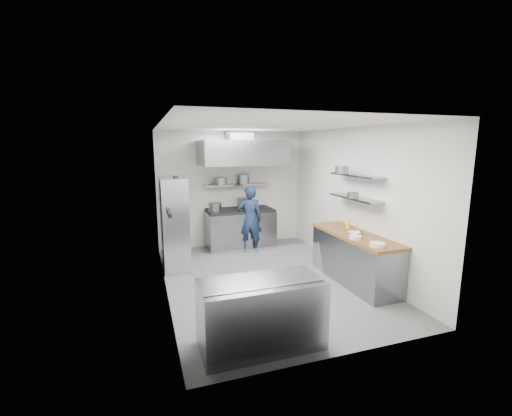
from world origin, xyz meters
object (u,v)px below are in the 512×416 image
object	(u,v)px
gas_range	(240,230)
display_case	(261,314)
chef	(250,219)
wire_rack	(174,223)

from	to	relation	value
gas_range	display_case	distance (m)	4.20
chef	display_case	bearing A→B (deg)	90.88
chef	display_case	xyz separation A→B (m)	(-1.03, -3.71, -0.36)
wire_rack	chef	bearing A→B (deg)	16.73
chef	display_case	size ratio (longest dim) A/B	1.04
chef	wire_rack	bearing A→B (deg)	33.13
wire_rack	gas_range	bearing A→B (deg)	29.42
gas_range	chef	bearing A→B (deg)	-73.18
chef	display_case	world-z (taller)	chef
gas_range	wire_rack	size ratio (longest dim) A/B	0.86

